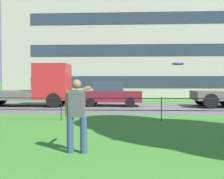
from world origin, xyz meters
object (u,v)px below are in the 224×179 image
Objects in this scene: person_thrower at (77,113)px; frisbee at (178,64)px; flatbed_truck_far_right at (30,87)px; apartment_building_background at (181,26)px; car_maroon_center at (110,94)px.

frisbee reaches higher than person_thrower.
person_thrower is 2.64m from frisbee.
flatbed_truck_far_right is at bearing 123.16° from frisbee.
car_maroon_center is at bearing -116.10° from apartment_building_background.
car_maroon_center is at bearing 89.99° from person_thrower.
apartment_building_background reaches higher than person_thrower.
person_thrower is at bearing -90.01° from car_maroon_center.
apartment_building_background reaches higher than flatbed_truck_far_right.
apartment_building_background reaches higher than frisbee.
apartment_building_background is (7.07, 26.58, 6.88)m from person_thrower.
frisbee is 0.09× the size of car_maroon_center.
apartment_building_background is (4.70, 26.37, 5.72)m from frisbee.
apartment_building_background is at bearing 50.18° from flatbed_truck_far_right.
car_maroon_center is 0.11× the size of apartment_building_background.
flatbed_truck_far_right reaches higher than car_maroon_center.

